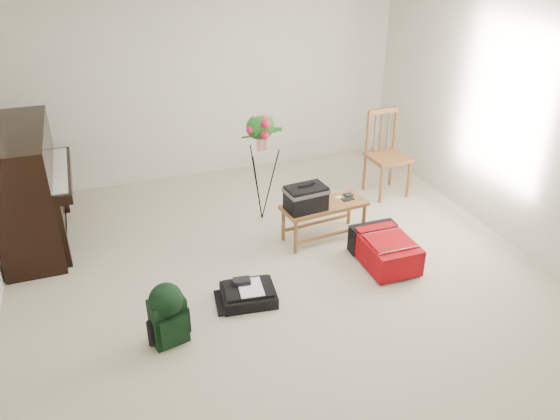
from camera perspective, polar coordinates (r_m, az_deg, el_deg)
name	(u,v)px	position (r m, az deg, el deg)	size (l,w,h in m)	color
floor	(285,282)	(5.21, 0.51, -7.58)	(5.00, 5.50, 0.01)	beige
ceiling	(286,3)	(4.26, 0.66, 20.84)	(5.00, 5.50, 0.01)	white
wall_back	(209,80)	(7.10, -7.41, 13.31)	(5.00, 0.04, 2.50)	silver
wall_right	(525,126)	(5.90, 24.23, 7.97)	(0.04, 5.50, 2.50)	silver
piano	(29,190)	(6.11, -24.72, 1.87)	(0.71, 1.50, 1.25)	black
bench	(311,200)	(5.61, 3.27, 1.10)	(0.94, 0.45, 0.70)	brown
dining_chair	(387,154)	(6.80, 11.08, 5.73)	(0.47, 0.47, 1.04)	brown
red_suitcase	(383,247)	(5.53, 10.67, -3.84)	(0.49, 0.70, 0.30)	#B70710
black_duffel	(248,294)	(4.96, -3.34, -8.73)	(0.52, 0.44, 0.20)	black
green_backpack	(168,312)	(4.46, -11.67, -10.37)	(0.31, 0.28, 0.56)	black
flower_stand	(261,168)	(6.00, -1.99, 4.38)	(0.48, 0.48, 1.28)	black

